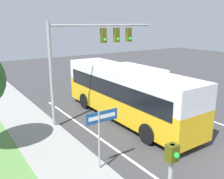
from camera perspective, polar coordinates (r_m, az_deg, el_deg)
The scene contains 3 objects.
bus at distance 15.81m, azimuth 3.31°, elevation -0.21°, with size 2.68×10.94×3.53m.
signal_gantry at distance 15.48m, azimuth -4.88°, elevation 9.48°, with size 7.34×0.41×6.16m.
street_sign at distance 10.23m, azimuth -2.58°, elevation -8.71°, with size 1.47×0.08×2.69m.
Camera 1 is at (-10.01, -3.24, 6.05)m, focal length 40.00 mm.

